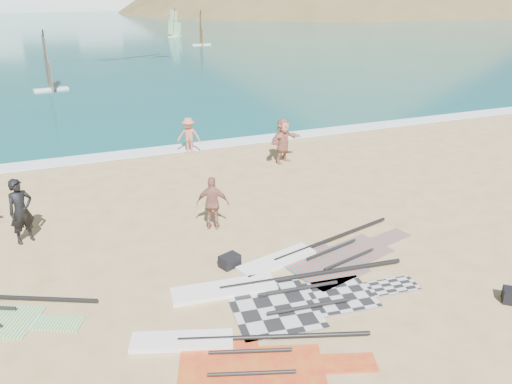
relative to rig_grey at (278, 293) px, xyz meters
name	(u,v)px	position (x,y,z in m)	size (l,w,h in m)	color
ground	(275,295)	(-0.05, 0.04, -0.05)	(300.00, 300.00, 0.00)	tan
sea	(63,15)	(-0.05, 132.04, -0.05)	(300.00, 240.00, 0.06)	#0C4256
surf_line	(166,151)	(-0.05, 12.34, -0.05)	(300.00, 1.20, 0.04)	white
headland_main	(357,9)	(84.95, 130.04, -0.05)	(143.00, 143.00, 45.00)	brown
headland_minor	(428,6)	(119.95, 140.04, -0.05)	(70.00, 70.00, 28.00)	brown
rig_grey	(278,293)	(0.00, 0.00, 0.00)	(6.13, 2.70, 0.20)	black
rig_orange	(318,256)	(1.76, 1.22, 0.00)	(5.56, 2.87, 0.20)	#FE3A0C
rig_red	(230,354)	(-1.79, -1.59, 0.00)	(4.91, 2.88, 0.20)	red
gear_bag_near	(230,261)	(-0.65, 1.72, 0.11)	(0.52, 0.38, 0.33)	black
person_wetsuit	(21,211)	(-5.73, 5.28, 0.93)	(0.71, 0.47, 1.95)	black
beachgoer_mid	(189,136)	(0.85, 11.54, 0.77)	(1.06, 0.61, 1.64)	#BC6754
beachgoer_back	(213,203)	(-0.37, 4.03, 0.80)	(0.99, 0.41, 1.69)	#9B6253
beachgoer_right	(283,141)	(4.23, 8.94, 0.90)	(1.76, 0.56, 1.89)	#B57160
windsurfer_left	(48,73)	(-4.62, 29.18, 1.20)	(2.39, 2.82, 4.23)	white
windsurfer_centre	(201,35)	(13.34, 52.89, 1.19)	(2.35, 2.79, 4.18)	white
windsurfer_right	(174,28)	(12.75, 64.63, 1.16)	(2.24, 2.35, 4.07)	white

